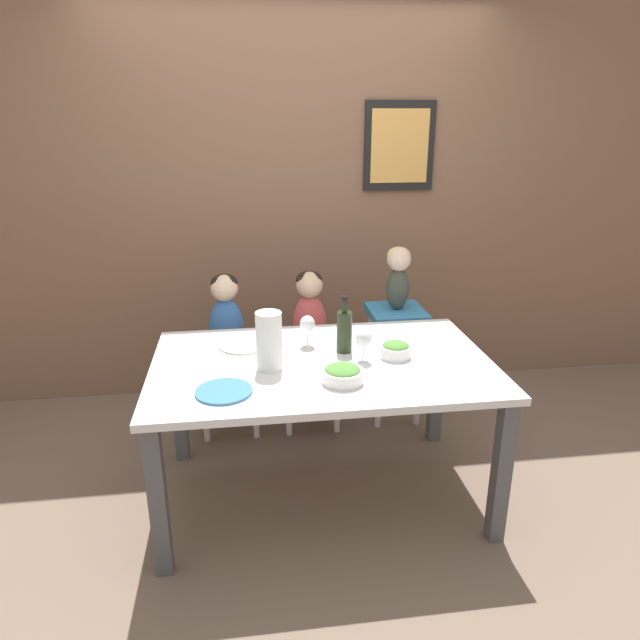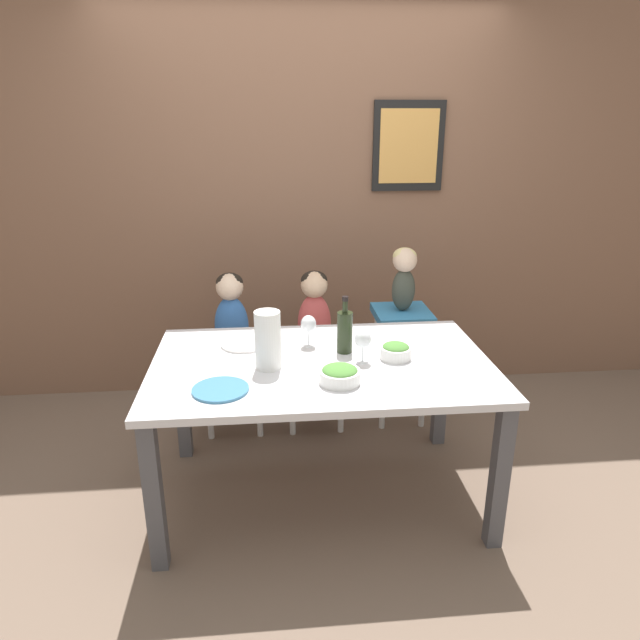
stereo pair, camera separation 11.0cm
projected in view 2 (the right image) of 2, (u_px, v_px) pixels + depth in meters
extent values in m
plane|color=#705B4C|center=(321.00, 493.00, 2.95)|extent=(14.00, 14.00, 0.00)
cube|color=brown|center=(302.00, 195.00, 3.74)|extent=(10.00, 0.06, 2.70)
cube|color=black|center=(408.00, 146.00, 3.66)|extent=(0.46, 0.02, 0.56)
cube|color=gold|center=(409.00, 146.00, 3.64)|extent=(0.38, 0.00, 0.46)
cube|color=silver|center=(321.00, 364.00, 2.70)|extent=(1.60, 0.99, 0.03)
cube|color=#4C4C51|center=(154.00, 497.00, 2.35)|extent=(0.07, 0.07, 0.71)
cube|color=#4C4C51|center=(500.00, 477.00, 2.48)|extent=(0.07, 0.07, 0.71)
cube|color=#4C4C51|center=(182.00, 399.00, 3.17)|extent=(0.07, 0.07, 0.71)
cube|color=#4C4C51|center=(441.00, 388.00, 3.30)|extent=(0.07, 0.07, 0.71)
cylinder|color=silver|center=(209.00, 406.00, 3.39)|extent=(0.04, 0.04, 0.43)
cylinder|color=silver|center=(259.00, 404.00, 3.41)|extent=(0.04, 0.04, 0.43)
cylinder|color=silver|center=(213.00, 384.00, 3.66)|extent=(0.04, 0.04, 0.43)
cylinder|color=silver|center=(260.00, 383.00, 3.69)|extent=(0.04, 0.04, 0.43)
cube|color=#2D2D33|center=(234.00, 359.00, 3.46)|extent=(0.39, 0.41, 0.05)
cylinder|color=silver|center=(292.00, 403.00, 3.43)|extent=(0.04, 0.04, 0.43)
cylinder|color=silver|center=(341.00, 400.00, 3.46)|extent=(0.04, 0.04, 0.43)
cylinder|color=silver|center=(290.00, 381.00, 3.71)|extent=(0.04, 0.04, 0.43)
cylinder|color=silver|center=(335.00, 379.00, 3.73)|extent=(0.04, 0.04, 0.43)
cube|color=#2D2D33|center=(315.00, 356.00, 3.50)|extent=(0.39, 0.41, 0.05)
cylinder|color=silver|center=(384.00, 378.00, 3.46)|extent=(0.04, 0.04, 0.68)
cylinder|color=silver|center=(424.00, 377.00, 3.48)|extent=(0.04, 0.04, 0.68)
cylinder|color=silver|center=(376.00, 362.00, 3.69)|extent=(0.04, 0.04, 0.68)
cylinder|color=silver|center=(414.00, 360.00, 3.71)|extent=(0.04, 0.04, 0.68)
cube|color=teal|center=(402.00, 314.00, 3.46)|extent=(0.33, 0.35, 0.05)
ellipsoid|color=#3366B2|center=(232.00, 326.00, 3.39)|extent=(0.20, 0.16, 0.37)
sphere|color=beige|center=(230.00, 287.00, 3.30)|extent=(0.16, 0.16, 0.16)
ellipsoid|color=black|center=(229.00, 282.00, 3.31)|extent=(0.16, 0.15, 0.11)
ellipsoid|color=#C64C4C|center=(314.00, 324.00, 3.43)|extent=(0.20, 0.16, 0.37)
sphere|color=#D6AD89|center=(314.00, 285.00, 3.35)|extent=(0.16, 0.16, 0.16)
ellipsoid|color=black|center=(314.00, 280.00, 3.35)|extent=(0.16, 0.15, 0.11)
ellipsoid|color=#3D4238|center=(403.00, 290.00, 3.41)|extent=(0.14, 0.11, 0.26)
sphere|color=beige|center=(405.00, 260.00, 3.35)|extent=(0.14, 0.14, 0.14)
ellipsoid|color=#DBC684|center=(405.00, 256.00, 3.35)|extent=(0.14, 0.14, 0.10)
cylinder|color=#232D19|center=(345.00, 332.00, 2.77)|extent=(0.08, 0.08, 0.20)
cylinder|color=#232D19|center=(345.00, 305.00, 2.72)|extent=(0.03, 0.03, 0.08)
cylinder|color=black|center=(345.00, 299.00, 2.71)|extent=(0.03, 0.03, 0.02)
cylinder|color=white|center=(268.00, 340.00, 2.58)|extent=(0.12, 0.12, 0.27)
cylinder|color=white|center=(362.00, 361.00, 2.69)|extent=(0.06, 0.06, 0.00)
cylinder|color=white|center=(363.00, 354.00, 2.68)|extent=(0.01, 0.01, 0.07)
ellipsoid|color=white|center=(363.00, 339.00, 2.65)|extent=(0.08, 0.08, 0.09)
cylinder|color=white|center=(309.00, 345.00, 2.88)|extent=(0.06, 0.06, 0.00)
cylinder|color=white|center=(309.00, 338.00, 2.87)|extent=(0.01, 0.01, 0.07)
ellipsoid|color=white|center=(308.00, 324.00, 2.85)|extent=(0.08, 0.08, 0.09)
cylinder|color=white|center=(340.00, 376.00, 2.47)|extent=(0.18, 0.18, 0.06)
ellipsoid|color=#4C8438|center=(340.00, 370.00, 2.46)|extent=(0.15, 0.15, 0.04)
cylinder|color=white|center=(395.00, 352.00, 2.72)|extent=(0.15, 0.15, 0.06)
ellipsoid|color=#4C8438|center=(396.00, 347.00, 2.71)|extent=(0.13, 0.13, 0.04)
cylinder|color=teal|center=(220.00, 390.00, 2.40)|extent=(0.24, 0.24, 0.01)
cylinder|color=silver|center=(244.00, 344.00, 2.89)|extent=(0.24, 0.24, 0.01)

